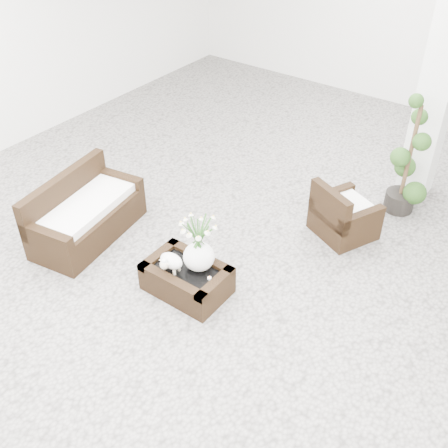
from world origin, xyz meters
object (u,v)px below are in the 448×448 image
Objects in this scene: coffee_table at (187,280)px; loveseat at (86,209)px; topiary at (410,157)px; armchair at (346,209)px.

coffee_table is 1.65m from loveseat.
topiary is (2.92, 2.85, 0.41)m from loveseat.
armchair is (0.93, 1.98, 0.20)m from coffee_table.
coffee_table is 1.25× the size of armchair.
loveseat is at bearing 61.84° from armchair.
topiary is at bearing -86.90° from armchair.
loveseat is 0.93× the size of topiary.
armchair is 3.20m from loveseat.
armchair is 0.48× the size of loveseat.
armchair is at bearing 64.86° from coffee_table.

